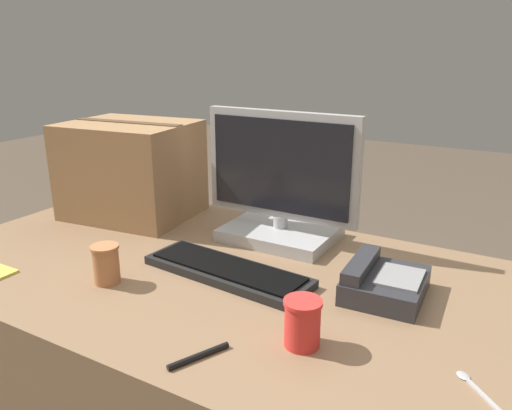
# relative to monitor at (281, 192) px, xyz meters

# --- Properties ---
(office_desk) EXTENTS (1.80, 0.90, 0.75)m
(office_desk) POSITION_rel_monitor_xyz_m (0.03, -0.28, -0.53)
(office_desk) COLOR #8C6B4C
(office_desk) RESTS_ON ground_plane
(monitor) EXTENTS (0.48, 0.25, 0.39)m
(monitor) POSITION_rel_monitor_xyz_m (0.00, 0.00, 0.00)
(monitor) COLOR #B7B7B7
(monitor) RESTS_ON office_desk
(keyboard) EXTENTS (0.47, 0.19, 0.03)m
(keyboard) POSITION_rel_monitor_xyz_m (-0.00, -0.30, -0.14)
(keyboard) COLOR black
(keyboard) RESTS_ON office_desk
(desk_phone) EXTENTS (0.19, 0.22, 0.08)m
(desk_phone) POSITION_rel_monitor_xyz_m (0.38, -0.20, -0.12)
(desk_phone) COLOR #2D2D33
(desk_phone) RESTS_ON office_desk
(paper_cup_left) EXTENTS (0.07, 0.07, 0.10)m
(paper_cup_left) POSITION_rel_monitor_xyz_m (-0.24, -0.48, -0.10)
(paper_cup_left) COLOR #BC7547
(paper_cup_left) RESTS_ON office_desk
(paper_cup_right) EXTENTS (0.08, 0.08, 0.10)m
(paper_cup_right) POSITION_rel_monitor_xyz_m (0.30, -0.49, -0.10)
(paper_cup_right) COLOR red
(paper_cup_right) RESTS_ON office_desk
(spoon) EXTENTS (0.11, 0.11, 0.00)m
(spoon) POSITION_rel_monitor_xyz_m (0.62, -0.46, -0.15)
(spoon) COLOR #B2B2B7
(spoon) RESTS_ON office_desk
(cardboard_box) EXTENTS (0.45, 0.38, 0.33)m
(cardboard_box) POSITION_rel_monitor_xyz_m (-0.55, -0.05, 0.01)
(cardboard_box) COLOR #9E754C
(cardboard_box) RESTS_ON office_desk
(pen_marker) EXTENTS (0.07, 0.12, 0.01)m
(pen_marker) POSITION_rel_monitor_xyz_m (0.15, -0.63, -0.14)
(pen_marker) COLOR black
(pen_marker) RESTS_ON office_desk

